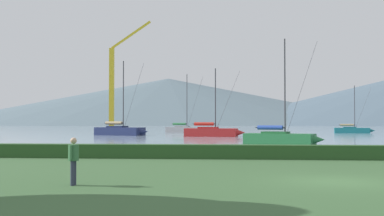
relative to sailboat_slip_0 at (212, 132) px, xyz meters
name	(u,v)px	position (x,y,z in m)	size (l,w,h in m)	color
ground_plane	(336,182)	(7.47, -53.71, -0.71)	(1000.00, 1000.00, 0.00)	#385B33
harbor_water	(251,128)	(7.47, 83.29, -0.71)	(320.00, 246.00, 0.00)	#8499A8
hedge_line	(300,152)	(7.47, -42.71, -0.30)	(80.00, 1.20, 0.82)	#284C23
sailboat_slip_0	(212,132)	(0.00, 0.00, 0.00)	(8.81, 3.60, 9.80)	red
sailboat_slip_1	(120,130)	(-14.62, 5.01, 0.05)	(9.20, 5.36, 11.62)	navy
sailboat_slip_2	(280,138)	(7.83, -23.93, -0.07)	(7.63, 4.57, 10.07)	#236B38
sailboat_slip_3	(185,129)	(-6.63, 24.67, -0.04)	(8.12, 3.73, 11.35)	#9E9EA3
sailboat_slip_7	(352,130)	(24.70, 22.99, -0.11)	(7.34, 3.01, 8.81)	#19707A
person_seated_viewer	(73,157)	(-1.77, -55.64, 0.26)	(0.36, 0.57, 1.65)	#2D3347
dock_crane	(113,94)	(-18.97, 17.60, 6.44)	(8.21, 2.00, 20.47)	#333338
distant_hill_west_ridge	(168,101)	(-53.55, 333.58, 17.68)	(359.32, 359.32, 36.78)	slate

